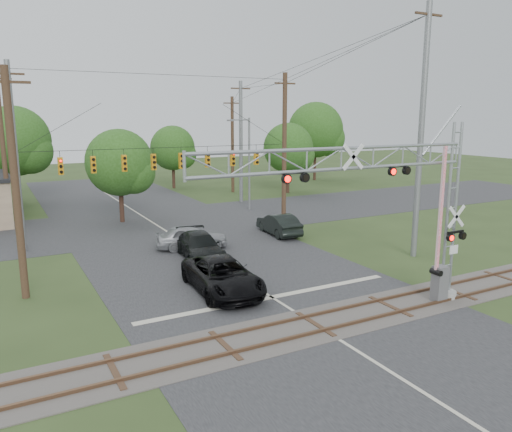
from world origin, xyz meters
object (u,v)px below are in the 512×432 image
traffic_signal_span (179,154)px  pickup_black (222,276)px  crossing_gantry (389,197)px  car_dark (200,246)px  sedan_silver (192,237)px  streetlight (248,159)px

traffic_signal_span → pickup_black: size_ratio=3.35×
crossing_gantry → car_dark: crossing_gantry is taller
crossing_gantry → car_dark: size_ratio=2.56×
car_dark → sedan_silver: sedan_silver is taller
car_dark → sedan_silver: size_ratio=1.15×
traffic_signal_span → streetlight: bearing=33.4°
crossing_gantry → streetlight: (5.80, 23.78, -0.49)m
car_dark → streetlight: bearing=59.3°
sedan_silver → car_dark: bearing=-176.0°
car_dark → pickup_black: bearing=-94.5°
crossing_gantry → sedan_silver: 14.89m
crossing_gantry → pickup_black: (-4.93, 5.67, -4.23)m
pickup_black → sedan_silver: (1.59, 8.20, -0.04)m
traffic_signal_span → sedan_silver: bearing=-101.7°
pickup_black → streetlight: size_ratio=0.71×
pickup_black → traffic_signal_span: bearing=82.6°
streetlight → crossing_gantry: bearing=-103.7°
crossing_gantry → car_dark: 12.83m
pickup_black → car_dark: size_ratio=1.12×
traffic_signal_span → streetlight: 9.90m
traffic_signal_span → sedan_silver: (-0.93, -4.49, -4.86)m
sedan_silver → streetlight: streetlight is taller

